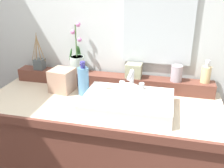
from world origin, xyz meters
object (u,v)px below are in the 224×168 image
(soap_bar, at_px, (108,86))
(potted_plant, at_px, (77,61))
(tumbler_cup, at_px, (177,73))
(trinket_box, at_px, (134,71))
(tissue_box, at_px, (62,80))
(lotion_bottle, at_px, (83,81))
(sink_basin, at_px, (128,103))
(soap_dispenser, at_px, (206,74))
(reed_diffuser, at_px, (40,63))

(soap_bar, relative_size, potted_plant, 0.22)
(tumbler_cup, bearing_deg, trinket_box, 179.03)
(potted_plant, xyz_separation_m, tissue_box, (-0.05, -0.14, -0.08))
(soap_bar, height_order, lotion_bottle, lotion_bottle)
(sink_basin, xyz_separation_m, trinket_box, (-0.01, 0.27, 0.08))
(sink_basin, bearing_deg, trinket_box, 92.64)
(soap_dispenser, xyz_separation_m, trinket_box, (-0.42, -0.01, -0.01))
(potted_plant, height_order, soap_dispenser, potted_plant)
(sink_basin, bearing_deg, soap_dispenser, 35.33)
(soap_bar, distance_m, soap_dispenser, 0.57)
(trinket_box, bearing_deg, soap_bar, -122.46)
(trinket_box, distance_m, tissue_box, 0.44)
(soap_bar, height_order, soap_dispenser, soap_dispenser)
(reed_diffuser, xyz_separation_m, tissue_box, (0.21, -0.13, -0.05))
(soap_bar, relative_size, tissue_box, 0.51)
(sink_basin, bearing_deg, tumbler_cup, 48.20)
(soap_dispenser, distance_m, lotion_bottle, 0.71)
(sink_basin, bearing_deg, tissue_box, 161.04)
(sink_basin, height_order, soap_dispenser, soap_dispenser)
(tumbler_cup, xyz_separation_m, tissue_box, (-0.67, -0.12, -0.06))
(sink_basin, xyz_separation_m, potted_plant, (-0.38, 0.29, 0.11))
(potted_plant, relative_size, tissue_box, 2.29)
(soap_bar, distance_m, tissue_box, 0.31)
(soap_dispenser, height_order, lotion_bottle, soap_dispenser)
(soap_dispenser, distance_m, reed_diffuser, 1.05)
(trinket_box, bearing_deg, sink_basin, -86.56)
(reed_diffuser, bearing_deg, soap_bar, -19.00)
(lotion_bottle, relative_size, tissue_box, 1.48)
(sink_basin, distance_m, soap_bar, 0.17)
(soap_bar, xyz_separation_m, tumbler_cup, (0.37, 0.17, 0.04))
(sink_basin, relative_size, trinket_box, 4.87)
(tissue_box, bearing_deg, tumbler_cup, 10.30)
(sink_basin, xyz_separation_m, reed_diffuser, (-0.64, 0.27, 0.08))
(potted_plant, distance_m, soap_dispenser, 0.79)
(trinket_box, bearing_deg, soap_dispenser, 2.73)
(potted_plant, relative_size, reed_diffuser, 1.30)
(sink_basin, distance_m, tissue_box, 0.45)
(soap_bar, bearing_deg, soap_dispenser, 19.59)
(soap_dispenser, distance_m, tissue_box, 0.85)
(soap_dispenser, bearing_deg, soap_bar, -160.41)
(soap_dispenser, xyz_separation_m, lotion_bottle, (-0.69, -0.16, -0.04))
(trinket_box, bearing_deg, potted_plant, 178.29)
(soap_dispenser, bearing_deg, lotion_bottle, -167.14)
(soap_bar, xyz_separation_m, trinket_box, (0.12, 0.18, 0.04))
(trinket_box, distance_m, lotion_bottle, 0.31)
(potted_plant, height_order, tissue_box, potted_plant)
(sink_basin, height_order, tissue_box, sink_basin)
(tumbler_cup, distance_m, reed_diffuser, 0.88)
(tissue_box, bearing_deg, soap_bar, -9.41)
(reed_diffuser, bearing_deg, soap_dispenser, 0.70)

